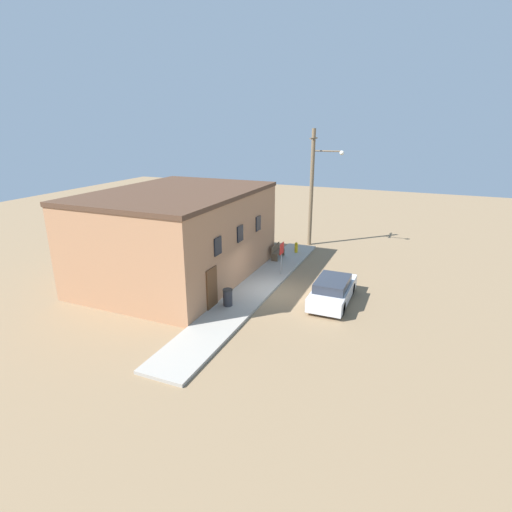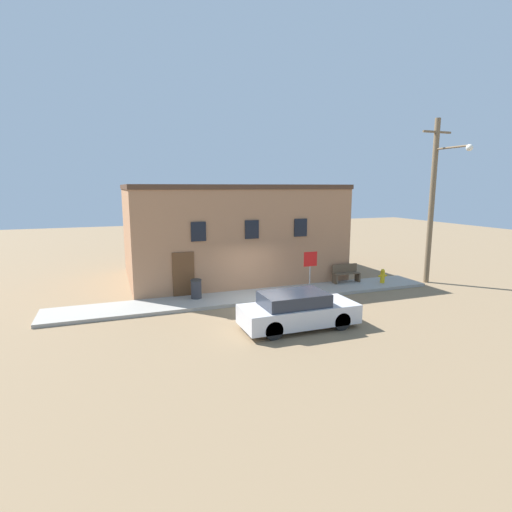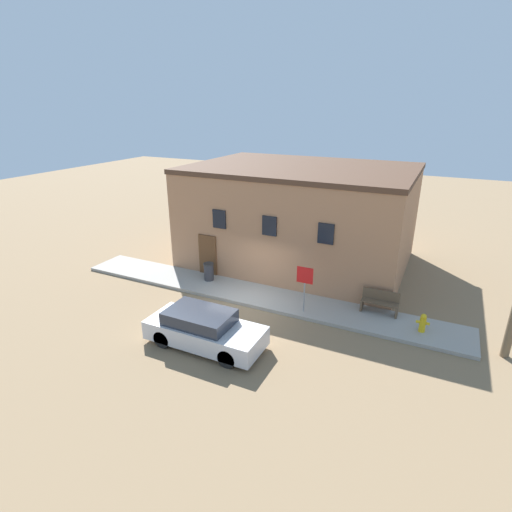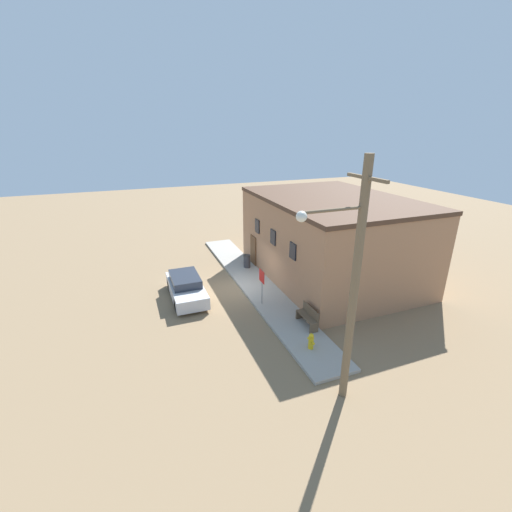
# 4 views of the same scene
# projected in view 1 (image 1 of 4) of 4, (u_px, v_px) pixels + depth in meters

# --- Properties ---
(ground_plane) EXTENTS (80.00, 80.00, 0.00)m
(ground_plane) POSITION_uv_depth(u_px,v_px,m) (273.00, 293.00, 22.15)
(ground_plane) COLOR #846B4C
(sidewalk) EXTENTS (18.33, 2.13, 0.15)m
(sidewalk) POSITION_uv_depth(u_px,v_px,m) (255.00, 289.00, 22.52)
(sidewalk) COLOR #9E998E
(sidewalk) RESTS_ON ground
(brick_building) EXTENTS (11.36, 8.19, 5.28)m
(brick_building) POSITION_uv_depth(u_px,v_px,m) (179.00, 235.00, 23.81)
(brick_building) COLOR #A87551
(brick_building) RESTS_ON ground
(fire_hydrant) EXTENTS (0.50, 0.24, 0.75)m
(fire_hydrant) POSITION_uv_depth(u_px,v_px,m) (296.00, 247.00, 28.61)
(fire_hydrant) COLOR gold
(fire_hydrant) RESTS_ON sidewalk
(stop_sign) EXTENTS (0.69, 0.06, 2.00)m
(stop_sign) POSITION_uv_depth(u_px,v_px,m) (282.00, 252.00, 24.09)
(stop_sign) COLOR gray
(stop_sign) RESTS_ON sidewalk
(bench) EXTENTS (1.50, 0.44, 0.96)m
(bench) POSITION_uv_depth(u_px,v_px,m) (277.00, 251.00, 27.36)
(bench) COLOR brown
(bench) RESTS_ON sidewalk
(trash_bin) EXTENTS (0.50, 0.50, 0.88)m
(trash_bin) POSITION_uv_depth(u_px,v_px,m) (228.00, 297.00, 20.15)
(trash_bin) COLOR #333338
(trash_bin) RESTS_ON sidewalk
(utility_pole) EXTENTS (1.80, 2.39, 8.65)m
(utility_pole) POSITION_uv_depth(u_px,v_px,m) (313.00, 185.00, 29.62)
(utility_pole) COLOR brown
(utility_pole) RESTS_ON ground
(parked_car) EXTENTS (4.34, 1.76, 1.35)m
(parked_car) POSITION_uv_depth(u_px,v_px,m) (333.00, 290.00, 20.81)
(parked_car) COLOR black
(parked_car) RESTS_ON ground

